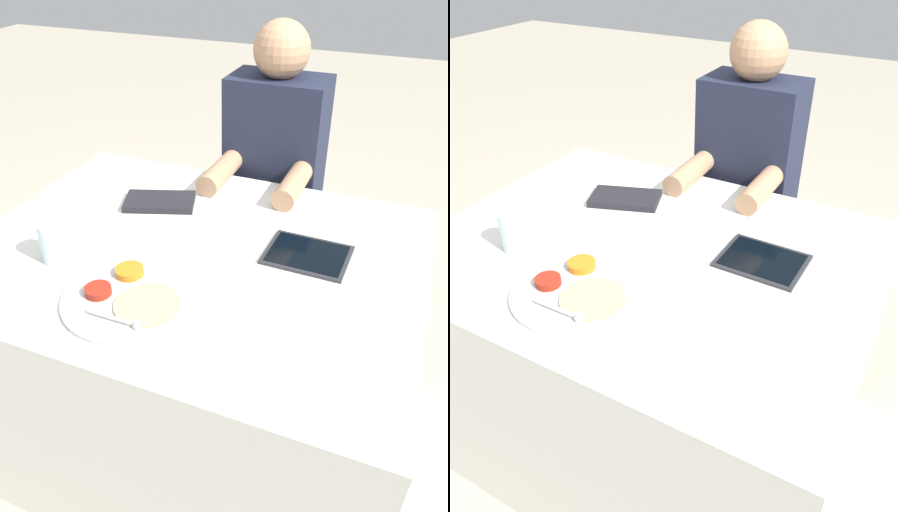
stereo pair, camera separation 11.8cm
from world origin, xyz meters
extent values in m
plane|color=#B2A893|center=(0.00, 0.00, 0.00)|extent=(12.00, 12.00, 0.00)
cube|color=silver|center=(0.00, 0.00, 0.38)|extent=(1.18, 0.92, 0.76)
cylinder|color=#B7BABF|center=(-0.05, -0.24, 0.77)|extent=(0.31, 0.31, 0.01)
cylinder|color=orange|center=(-0.09, -0.17, 0.78)|extent=(0.07, 0.07, 0.02)
cylinder|color=maroon|center=(-0.12, -0.26, 0.78)|extent=(0.06, 0.06, 0.02)
cylinder|color=tan|center=(0.01, -0.26, 0.78)|extent=(0.15, 0.15, 0.01)
cylinder|color=#B7BABF|center=(-0.04, -0.33, 0.78)|extent=(0.12, 0.01, 0.01)
sphere|color=#B7BABF|center=(0.02, -0.33, 0.78)|extent=(0.02, 0.02, 0.02)
cube|color=silver|center=(-0.20, 0.18, 0.77)|extent=(0.23, 0.18, 0.01)
cube|color=black|center=(-0.20, 0.18, 0.77)|extent=(0.24, 0.18, 0.02)
cube|color=#28282D|center=(0.28, 0.08, 0.77)|extent=(0.22, 0.17, 0.01)
cube|color=black|center=(0.28, 0.08, 0.77)|extent=(0.19, 0.15, 0.00)
cube|color=black|center=(0.03, 0.61, 0.22)|extent=(0.29, 0.22, 0.44)
cube|color=#1E2338|center=(0.03, 0.61, 0.75)|extent=(0.32, 0.20, 0.62)
sphere|color=tan|center=(0.03, 0.61, 1.14)|extent=(0.18, 0.18, 0.18)
cylinder|color=tan|center=(-0.09, 0.40, 0.80)|extent=(0.07, 0.25, 0.07)
cylinder|color=tan|center=(0.16, 0.40, 0.80)|extent=(0.07, 0.25, 0.07)
cylinder|color=silver|center=(-0.30, -0.17, 0.82)|extent=(0.06, 0.06, 0.11)
camera|label=1|loc=(0.48, -0.98, 1.49)|focal=35.00mm
camera|label=2|loc=(0.59, -0.93, 1.49)|focal=35.00mm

